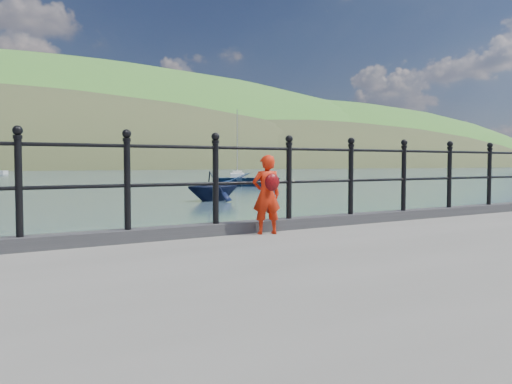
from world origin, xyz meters
TOP-DOWN VIEW (x-y plane):
  - ground at (0.00, 0.00)m, footprint 600.00×600.00m
  - kerb at (0.00, -0.15)m, footprint 60.00×0.30m
  - railing at (0.00, -0.15)m, footprint 18.11×0.11m
  - far_shore at (38.34, 239.41)m, footprint 830.00×200.00m
  - child at (0.00, -0.46)m, footprint 0.44×0.36m
  - launch_blue at (20.95, 32.90)m, footprint 6.86×6.70m
  - launch_navy at (9.50, 18.26)m, footprint 3.00×2.61m
  - sailboat_far at (32.65, 53.86)m, footprint 4.80×6.42m

SIDE VIEW (x-z plane):
  - far_shore at x=38.34m, z-range -100.57..55.43m
  - ground at x=0.00m, z-range 0.00..0.00m
  - sailboat_far at x=32.65m, z-range -4.25..4.93m
  - launch_blue at x=20.95m, z-range 0.00..1.16m
  - launch_navy at x=9.50m, z-range 0.00..1.54m
  - kerb at x=0.00m, z-range 1.00..1.15m
  - child at x=0.00m, z-range 1.01..2.06m
  - railing at x=0.00m, z-range 1.23..2.42m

